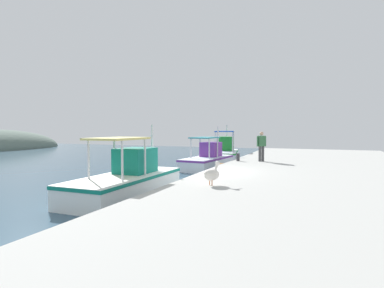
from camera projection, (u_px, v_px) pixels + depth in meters
The scene contains 7 objects.
quay_pier at pixel (321, 187), 12.26m from camera, with size 36.00×10.00×0.80m, color #B2B2AD.
fishing_boat_second at pixel (127, 180), 12.48m from camera, with size 5.88×2.20×2.93m.
fishing_boat_third at pixel (208, 160), 21.20m from camera, with size 5.31×2.38×2.89m.
fishing_boat_fourth at pixel (225, 152), 27.26m from camera, with size 6.00×3.21×3.11m.
pelican at pixel (212, 174), 10.53m from camera, with size 0.93×0.64×0.82m.
fisherman_standing at pixel (261, 145), 18.22m from camera, with size 0.45×0.50×1.76m.
mooring_bollard_second at pixel (238, 157), 18.43m from camera, with size 0.20×0.20×0.46m, color #333338.
Camera 1 is at (-13.20, -4.80, 2.74)m, focal length 28.79 mm.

